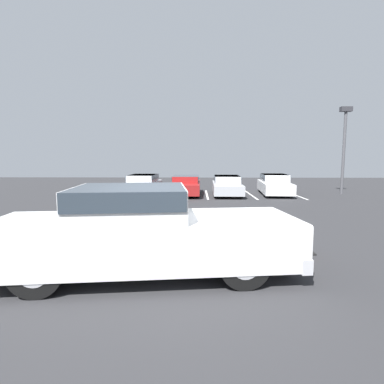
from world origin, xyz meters
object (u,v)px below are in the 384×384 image
(traffic_cone, at_px, (304,243))
(parked_sedan_d, at_px, (274,184))
(parked_sedan_b, at_px, (186,184))
(light_post, at_px, (344,140))
(pickup_truck, at_px, (146,230))
(parked_sedan_c, at_px, (227,185))
(parked_sedan_a, at_px, (143,184))

(traffic_cone, bearing_deg, parked_sedan_d, 79.15)
(parked_sedan_b, relative_size, parked_sedan_d, 1.00)
(traffic_cone, bearing_deg, light_post, 61.22)
(pickup_truck, xyz_separation_m, parked_sedan_d, (5.99, 13.46, -0.22))
(parked_sedan_d, bearing_deg, parked_sedan_c, -79.26)
(parked_sedan_c, xyz_separation_m, light_post, (7.52, 0.52, 2.83))
(parked_sedan_d, bearing_deg, traffic_cone, -5.82)
(pickup_truck, height_order, parked_sedan_b, pickup_truck)
(parked_sedan_c, distance_m, light_post, 8.05)
(traffic_cone, bearing_deg, parked_sedan_c, 93.86)
(parked_sedan_a, height_order, light_post, light_post)
(parked_sedan_d, bearing_deg, light_post, 97.81)
(parked_sedan_b, distance_m, light_post, 10.54)
(parked_sedan_b, xyz_separation_m, light_post, (10.14, 0.44, 2.83))
(parked_sedan_c, distance_m, traffic_cone, 11.76)
(parked_sedan_a, relative_size, parked_sedan_b, 0.98)
(pickup_truck, height_order, light_post, light_post)
(light_post, distance_m, traffic_cone, 14.34)
(parked_sedan_c, xyz_separation_m, traffic_cone, (0.79, -11.72, -0.40))
(pickup_truck, bearing_deg, traffic_cone, 14.72)
(pickup_truck, bearing_deg, parked_sedan_c, 71.07)
(parked_sedan_a, relative_size, parked_sedan_d, 0.99)
(parked_sedan_d, bearing_deg, parked_sedan_a, -82.74)
(pickup_truck, xyz_separation_m, traffic_cone, (3.69, 1.43, -0.64))
(parked_sedan_c, bearing_deg, traffic_cone, 5.51)
(parked_sedan_b, bearing_deg, pickup_truck, -0.53)
(light_post, bearing_deg, parked_sedan_a, -177.58)
(pickup_truck, bearing_deg, parked_sedan_b, 82.31)
(pickup_truck, xyz_separation_m, parked_sedan_b, (0.27, 13.24, -0.25))
(parked_sedan_b, xyz_separation_m, parked_sedan_d, (5.72, 0.22, 0.03))
(parked_sedan_b, bearing_deg, light_post, 93.12)
(pickup_truck, relative_size, parked_sedan_d, 1.33)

